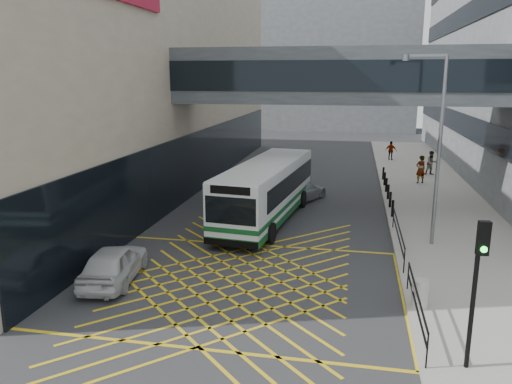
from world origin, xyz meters
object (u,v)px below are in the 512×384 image
Objects in this scene: traffic_light at (478,275)px; litter_bin at (420,294)px; car_dark at (273,198)px; car_silver at (301,190)px; street_lamp at (436,140)px; pedestrian_c at (391,151)px; car_white at (114,263)px; pedestrian_b at (431,163)px; pedestrian_a at (421,169)px; bus at (267,189)px.

traffic_light is 4.33× the size of litter_bin.
car_dark is 1.02× the size of car_silver.
street_lamp is 23.56m from pedestrian_c.
car_white is 12.47m from traffic_light.
street_lamp reaches higher than traffic_light.
traffic_light is 27.06m from pedestrian_b.
traffic_light is 23.66m from pedestrian_a.
car_dark is 10.17m from street_lamp.
bus is 11.73m from litter_bin.
bus is 13.89m from pedestrian_a.
traffic_light is 0.49× the size of street_lamp.
car_white is 1.13× the size of traffic_light.
bus is 5.76× the size of pedestrian_a.
street_lamp is 7.96m from litter_bin.
traffic_light is at bearing 61.96° from pedestrian_a.
traffic_light is at bearing 154.16° from car_white.
traffic_light reaches higher than bus.
pedestrian_c is (0.14, 33.35, -1.76)m from traffic_light.
car_silver is 10.70m from street_lamp.
pedestrian_a is 3.52m from pedestrian_b.
car_dark is 2.79m from car_silver.
car_white is at bearing 82.78° from pedestrian_c.
litter_bin is (10.89, -0.37, -0.09)m from car_white.
pedestrian_b is at bearing 81.49° from litter_bin.
bus reaches higher than car_dark.
traffic_light reaches higher than pedestrian_c.
litter_bin is at bearing 102.81° from pedestrian_c.
street_lamp reaches higher than car_white.
street_lamp is at bearing 60.47° from pedestrian_a.
pedestrian_a is at bearing -131.56° from car_white.
pedestrian_c is at bearing 93.80° from street_lamp.
car_silver is 18.68m from traffic_light.
pedestrian_a reaches higher than car_white.
bus is 15.07m from traffic_light.
litter_bin is (-0.81, 3.46, -2.14)m from traffic_light.
pedestrian_b is (8.91, 9.37, 0.41)m from car_silver.
traffic_light is at bearing -117.32° from pedestrian_b.
pedestrian_a is (1.22, 13.44, -3.71)m from street_lamp.
car_white is 2.48× the size of pedestrian_b.
street_lamp is at bearing 132.28° from car_dark.
pedestrian_c is (7.69, 18.30, 0.32)m from car_dark.
car_dark is at bearing 151.25° from street_lamp.
bus is 2.81× the size of traffic_light.
pedestrian_a is 1.17× the size of pedestrian_c.
car_dark is at bearing 109.15° from traffic_light.
pedestrian_c is (7.65, 20.34, -0.66)m from bus.
car_white is at bearing -108.10° from bus.
car_silver is (5.49, 13.68, -0.06)m from car_white.
traffic_light reaches higher than car_white.
bus is at bearing -147.98° from pedestrian_b.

